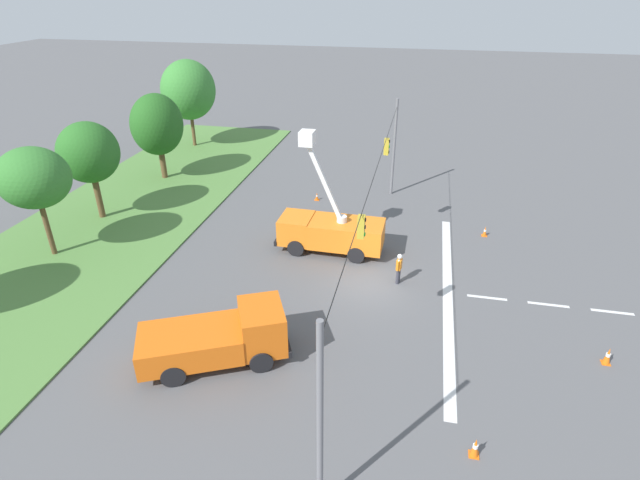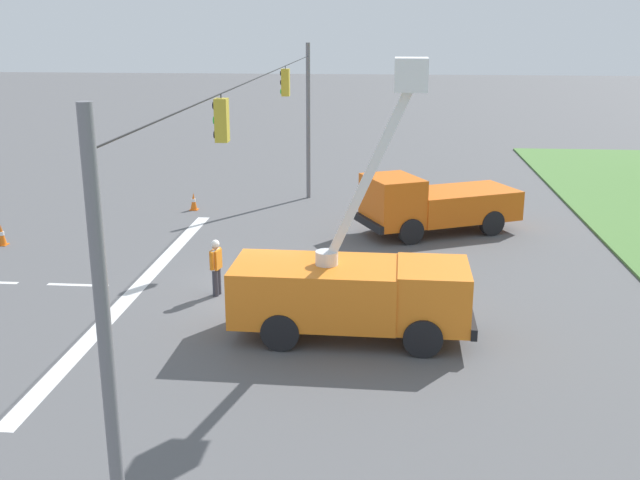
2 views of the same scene
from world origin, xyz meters
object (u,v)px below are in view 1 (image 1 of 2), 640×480
tree_centre (33,178)px  traffic_cone_mid_right (317,196)px  utility_truck_support_near (220,337)px  traffic_cone_foreground_right (475,447)px  traffic_cone_foreground_left (485,231)px  tree_east (89,153)px  utility_truck_bucket_lift (330,230)px  tree_far_east (157,125)px  road_worker (399,267)px  traffic_cone_mid_left (608,356)px  tree_east_end (188,90)px

tree_centre → traffic_cone_mid_right: (11.34, -13.58, -4.60)m
utility_truck_support_near → traffic_cone_mid_right: 17.91m
tree_centre → traffic_cone_foreground_right: size_ratio=8.44×
traffic_cone_foreground_left → traffic_cone_mid_right: size_ratio=1.12×
tree_east → utility_truck_bucket_lift: utility_truck_bucket_lift is taller
tree_far_east → traffic_cone_foreground_right: 32.67m
utility_truck_support_near → road_worker: utility_truck_support_near is taller
traffic_cone_mid_left → tree_centre: bearing=83.5°
tree_centre → traffic_cone_foreground_left: (7.93, -25.35, -4.56)m
traffic_cone_foreground_left → tree_centre: bearing=107.4°
tree_east_end → road_worker: (-20.59, -21.27, -4.38)m
tree_far_east → traffic_cone_mid_right: tree_far_east is taller
tree_east → traffic_cone_mid_left: tree_east is taller
tree_east_end → traffic_cone_mid_left: 39.86m
tree_centre → tree_east: bearing=2.3°
traffic_cone_foreground_right → traffic_cone_mid_left: 8.38m
tree_east → traffic_cone_mid_right: bearing=-66.1°
utility_truck_support_near → traffic_cone_foreground_left: bearing=-39.8°
tree_east → traffic_cone_mid_right: tree_east is taller
tree_east → tree_far_east: (7.87, -0.58, -0.19)m
traffic_cone_foreground_right → traffic_cone_mid_left: traffic_cone_mid_left is taller
tree_east_end → tree_east: bearing=-177.4°
road_worker → traffic_cone_foreground_left: 8.43m
tree_far_east → road_worker: size_ratio=3.88×
utility_truck_support_near → traffic_cone_mid_right: (17.88, -0.28, -0.91)m
tree_far_east → utility_truck_bucket_lift: 18.36m
utility_truck_bucket_lift → tree_centre: bearing=104.0°
utility_truck_bucket_lift → utility_truck_support_near: 10.87m
traffic_cone_foreground_left → traffic_cone_mid_left: 12.05m
road_worker → traffic_cone_mid_right: bearing=33.6°
utility_truck_bucket_lift → traffic_cone_mid_left: (-7.34, -13.55, -1.00)m
utility_truck_bucket_lift → traffic_cone_foreground_right: size_ratio=9.30×
traffic_cone_mid_left → tree_east_end: bearing=50.5°
tree_centre → tree_far_east: 13.11m
traffic_cone_foreground_left → utility_truck_support_near: bearing=140.2°
tree_east → traffic_cone_foreground_right: (-14.61, -23.94, -4.26)m
tree_east → tree_east_end: size_ratio=0.82×
utility_truck_bucket_lift → traffic_cone_mid_left: size_ratio=9.06×
tree_far_east → road_worker: bearing=-120.8°
tree_east → road_worker: size_ratio=3.76×
tree_far_east → tree_east_end: size_ratio=0.85×
tree_far_east → tree_east_end: bearing=8.7°
tree_centre → road_worker: tree_centre is taller
tree_centre → utility_truck_support_near: bearing=-116.2°
tree_east → traffic_cone_mid_left: bearing=-106.1°
traffic_cone_foreground_right → traffic_cone_foreground_left: bearing=-5.3°
utility_truck_support_near → road_worker: bearing=-42.2°
road_worker → traffic_cone_mid_left: bearing=-116.2°
tree_east_end → traffic_cone_mid_right: size_ratio=13.78×
tree_east → traffic_cone_foreground_left: bearing=-84.0°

